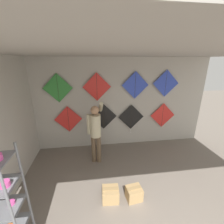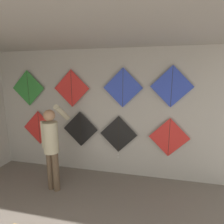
{
  "view_description": "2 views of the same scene",
  "coord_description": "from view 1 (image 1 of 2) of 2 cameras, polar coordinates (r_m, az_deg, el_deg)",
  "views": [
    {
      "loc": [
        -0.76,
        -0.74,
        2.69
      ],
      "look_at": [
        -0.2,
        3.4,
        1.26
      ],
      "focal_mm": 24.0,
      "sensor_mm": 36.0,
      "label": 1
    },
    {
      "loc": [
        1.09,
        0.02,
        2.21
      ],
      "look_at": [
        0.36,
        3.4,
        1.52
      ],
      "focal_mm": 28.0,
      "sensor_mm": 36.0,
      "label": 2
    }
  ],
  "objects": [
    {
      "name": "kite_1",
      "position": [
        4.69,
        -3.26,
        -1.72
      ],
      "size": [
        0.83,
        0.01,
        0.83
      ],
      "color": "black"
    },
    {
      "name": "ceiling_slab",
      "position": [
        2.7,
        9.23,
        21.53
      ],
      "size": [
        5.77,
        4.5,
        0.04
      ],
      "primitive_type": "cube",
      "color": "#A8A399"
    },
    {
      "name": "shopkeeper",
      "position": [
        3.98,
        -6.3,
        -6.67
      ],
      "size": [
        0.43,
        0.57,
        1.73
      ],
      "rotation": [
        0.0,
        0.0,
        -0.21
      ],
      "color": "brown",
      "rests_on": "ground"
    },
    {
      "name": "kite_3",
      "position": [
        5.22,
        18.7,
        -1.23
      ],
      "size": [
        0.83,
        0.01,
        0.83
      ],
      "color": "red"
    },
    {
      "name": "kite_2",
      "position": [
        4.86,
        7.27,
        -2.07
      ],
      "size": [
        0.83,
        0.04,
        0.97
      ],
      "color": "black"
    },
    {
      "name": "kite_7",
      "position": [
        4.97,
        19.82,
        10.2
      ],
      "size": [
        0.83,
        0.01,
        0.83
      ],
      "color": "blue"
    },
    {
      "name": "kite_4",
      "position": [
        4.54,
        -19.95,
        8.53
      ],
      "size": [
        0.83,
        0.01,
        0.83
      ],
      "color": "#338C38"
    },
    {
      "name": "cardboard_box_spare",
      "position": [
        3.49,
        8.34,
        -28.32
      ],
      "size": [
        0.34,
        0.3,
        0.28
      ],
      "rotation": [
        0.0,
        0.0,
        0.13
      ],
      "color": "tan",
      "rests_on": "ground"
    },
    {
      "name": "cardboard_box",
      "position": [
        3.44,
        -0.57,
        -28.84
      ],
      "size": [
        0.35,
        0.3,
        0.29
      ],
      "rotation": [
        0.0,
        0.0,
        -0.06
      ],
      "color": "tan",
      "rests_on": "ground"
    },
    {
      "name": "kite_6",
      "position": [
        4.62,
        8.83,
        10.06
      ],
      "size": [
        0.83,
        0.01,
        0.83
      ],
      "color": "blue"
    },
    {
      "name": "kite_0",
      "position": [
        4.75,
        -16.3,
        -2.67
      ],
      "size": [
        0.83,
        0.01,
        0.83
      ],
      "color": "red"
    },
    {
      "name": "back_panel",
      "position": [
        4.71,
        1.84,
        3.05
      ],
      "size": [
        5.77,
        0.06,
        2.8
      ],
      "primitive_type": "cube",
      "color": "#BCB7AD",
      "rests_on": "ground"
    },
    {
      "name": "kite_5",
      "position": [
        4.44,
        -5.81,
        9.46
      ],
      "size": [
        0.83,
        0.01,
        0.83
      ],
      "color": "red"
    }
  ]
}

